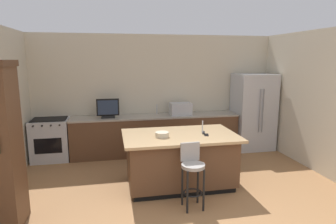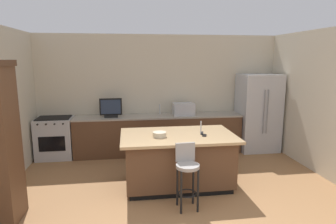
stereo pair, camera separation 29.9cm
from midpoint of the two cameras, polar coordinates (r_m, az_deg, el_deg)
wall_back at (r=6.87m, az=-0.42°, el=3.77°), size 6.11×0.12×2.71m
wall_right at (r=6.12m, az=30.06°, el=1.49°), size 0.12×4.43×2.71m
counter_back at (r=6.66m, az=-0.56°, el=-4.43°), size 3.80×0.62×0.89m
kitchen_island at (r=5.01m, az=3.69°, el=-9.39°), size 1.92×1.19×0.91m
refrigerator at (r=7.19m, az=18.51°, el=-0.11°), size 0.91×0.78×1.81m
range_oven at (r=6.76m, az=-20.27°, el=-4.82°), size 0.77×0.63×0.91m
microwave at (r=6.64m, az=4.37°, el=0.61°), size 0.48×0.36×0.27m
tv_monitor at (r=6.43m, az=-9.95°, el=0.68°), size 0.49×0.16×0.42m
sink_faucet_back at (r=6.64m, az=-0.33°, el=0.51°), size 0.02×0.02×0.24m
sink_faucet_island at (r=4.94m, az=8.26°, el=-3.05°), size 0.02×0.02×0.22m
bar_stool_center at (r=4.26m, az=5.84°, el=-11.51°), size 0.34×0.35×0.96m
fruit_bowl at (r=4.71m, az=0.12°, el=-4.48°), size 0.22×0.22×0.08m
cell_phone at (r=4.86m, az=8.98°, el=-4.61°), size 0.11×0.16×0.01m
tv_remote at (r=4.97m, az=8.45°, el=-4.17°), size 0.09×0.18×0.02m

